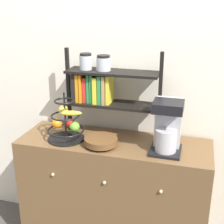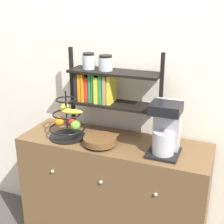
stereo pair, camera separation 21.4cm
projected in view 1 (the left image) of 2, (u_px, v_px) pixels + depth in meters
The scene contains 6 objects.
wall_back at pixel (124, 78), 2.32m from camera, with size 7.00×0.05×2.60m, color silver.
sideboard at pixel (114, 195), 2.37m from camera, with size 1.36×0.47×0.90m.
coffee_maker at pixel (167, 126), 2.02m from camera, with size 0.20×0.22×0.35m.
fruit_stand at pixel (66, 124), 2.21m from camera, with size 0.27×0.27×0.35m.
wooden_bowl at pixel (101, 141), 2.13m from camera, with size 0.23×0.23×0.06m.
shelf_hutch at pixel (101, 85), 2.22m from camera, with size 0.70×0.20×0.63m.
Camera 1 is at (0.54, -1.71, 1.85)m, focal length 50.00 mm.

